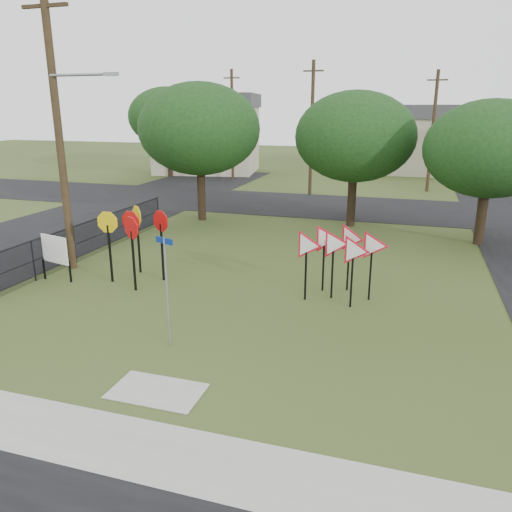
{
  "coord_description": "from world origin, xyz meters",
  "views": [
    {
      "loc": [
        4.92,
        -10.87,
        5.92
      ],
      "look_at": [
        0.57,
        3.0,
        1.6
      ],
      "focal_mm": 35.0,
      "sensor_mm": 36.0,
      "label": 1
    }
  ],
  "objects": [
    {
      "name": "street_left",
      "position": [
        -12.0,
        10.0,
        0.01
      ],
      "size": [
        8.0,
        50.0,
        0.02
      ],
      "primitive_type": "cube",
      "color": "black",
      "rests_on": "ground"
    },
    {
      "name": "curb_pad",
      "position": [
        0.0,
        -2.4,
        0.01
      ],
      "size": [
        2.0,
        1.2,
        0.02
      ],
      "primitive_type": "cube",
      "color": "#9F9F97",
      "rests_on": "ground"
    },
    {
      "name": "utility_pole_main",
      "position": [
        -7.24,
        4.5,
        5.21
      ],
      "size": [
        3.55,
        0.33,
        10.0
      ],
      "color": "#40301D",
      "rests_on": "ground"
    },
    {
      "name": "house_mid",
      "position": [
        4.0,
        40.0,
        3.15
      ],
      "size": [
        8.4,
        8.4,
        6.2
      ],
      "color": "#C0B69A",
      "rests_on": "ground"
    },
    {
      "name": "far_pole_a",
      "position": [
        -2.0,
        24.0,
        4.6
      ],
      "size": [
        1.4,
        0.24,
        9.0
      ],
      "color": "#40301D",
      "rests_on": "ground"
    },
    {
      "name": "street_name_sign",
      "position": [
        -0.76,
        -0.28,
        1.66
      ],
      "size": [
        0.56,
        0.23,
        2.88
      ],
      "color": "gray",
      "rests_on": "ground"
    },
    {
      "name": "house_left",
      "position": [
        -14.0,
        34.0,
        3.65
      ],
      "size": [
        10.58,
        8.88,
        7.2
      ],
      "color": "#C0B69A",
      "rests_on": "ground"
    },
    {
      "name": "far_pole_b",
      "position": [
        6.0,
        28.0,
        4.35
      ],
      "size": [
        1.4,
        0.24,
        8.5
      ],
      "color": "#40301D",
      "rests_on": "ground"
    },
    {
      "name": "street_far",
      "position": [
        0.0,
        20.0,
        0.01
      ],
      "size": [
        60.0,
        8.0,
        0.02
      ],
      "primitive_type": "cube",
      "color": "black",
      "rests_on": "ground"
    },
    {
      "name": "tree_far_left",
      "position": [
        -16.0,
        30.0,
        5.17
      ],
      "size": [
        6.8,
        6.8,
        7.73
      ],
      "color": "#2E2114",
      "rests_on": "ground"
    },
    {
      "name": "info_board",
      "position": [
        -6.88,
        3.08,
        1.09
      ],
      "size": [
        1.29,
        0.37,
        1.65
      ],
      "color": "black",
      "rests_on": "ground"
    },
    {
      "name": "stop_sign_cluster",
      "position": [
        -4.15,
        3.91,
        1.89
      ],
      "size": [
        2.41,
        2.19,
        2.55
      ],
      "color": "black",
      "rests_on": "ground"
    },
    {
      "name": "sidewalk",
      "position": [
        0.0,
        -4.2,
        0.01
      ],
      "size": [
        30.0,
        1.6,
        0.02
      ],
      "primitive_type": "cube",
      "color": "#9F9F97",
      "rests_on": "ground"
    },
    {
      "name": "fence_run",
      "position": [
        -7.6,
        6.25,
        0.78
      ],
      "size": [
        0.05,
        11.55,
        1.5
      ],
      "color": "black",
      "rests_on": "ground"
    },
    {
      "name": "ground",
      "position": [
        0.0,
        0.0,
        0.0
      ],
      "size": [
        140.0,
        140.0,
        0.0
      ],
      "primitive_type": "plane",
      "color": "#33451A"
    },
    {
      "name": "tree_near_mid",
      "position": [
        2.0,
        15.0,
        4.54
      ],
      "size": [
        6.0,
        6.0,
        6.8
      ],
      "color": "#2E2114",
      "rests_on": "ground"
    },
    {
      "name": "yield_sign_cluster",
      "position": [
        2.9,
        4.43,
        1.71
      ],
      "size": [
        2.98,
        1.73,
        2.33
      ],
      "color": "black",
      "rests_on": "ground"
    },
    {
      "name": "tree_near_right",
      "position": [
        8.0,
        13.0,
        4.22
      ],
      "size": [
        5.6,
        5.6,
        6.33
      ],
      "color": "#2E2114",
      "rests_on": "ground"
    },
    {
      "name": "tree_near_left",
      "position": [
        -6.0,
        14.0,
        4.86
      ],
      "size": [
        6.4,
        6.4,
        7.27
      ],
      "color": "#2E2114",
      "rests_on": "ground"
    },
    {
      "name": "far_pole_c",
      "position": [
        -10.0,
        30.0,
        4.6
      ],
      "size": [
        1.4,
        0.24,
        9.0
      ],
      "color": "#40301D",
      "rests_on": "ground"
    },
    {
      "name": "planting_strip",
      "position": [
        0.0,
        -5.4,
        0.01
      ],
      "size": [
        30.0,
        0.8,
        0.02
      ],
      "primitive_type": "cube",
      "color": "#33451A",
      "rests_on": "ground"
    }
  ]
}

